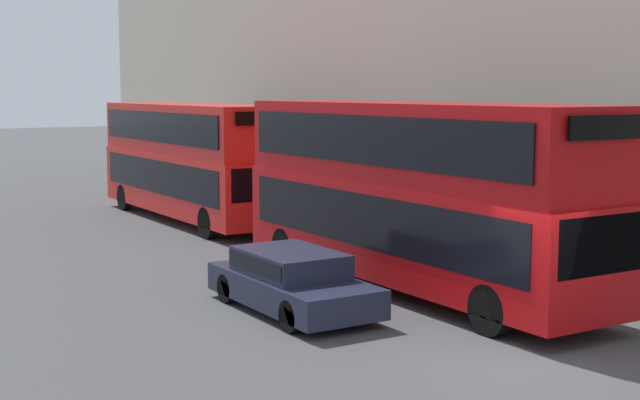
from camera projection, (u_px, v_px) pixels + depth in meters
ground_plane at (526, 359)px, 15.33m from camera, size 200.00×200.00×0.00m
bus_leading at (412, 187)px, 20.43m from camera, size 2.59×11.13×4.32m
bus_second_in_queue at (191, 156)px, 31.31m from camera, size 2.59×10.99×4.11m
car_dark_sedan at (292, 279)px, 18.57m from camera, size 1.88×4.41×1.28m
pedestrian at (429, 229)px, 24.86m from camera, size 0.36×0.36×1.63m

